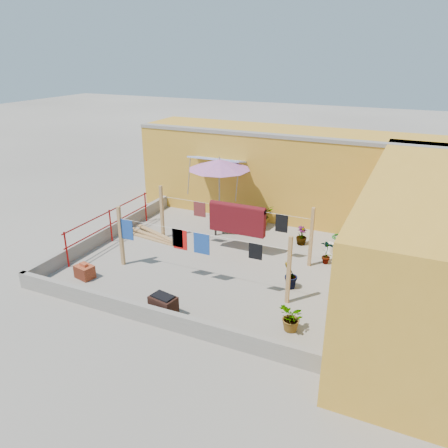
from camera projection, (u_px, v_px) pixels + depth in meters
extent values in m
plane|color=#9E998E|center=(220.00, 261.00, 13.09)|extent=(80.00, 80.00, 0.00)
cube|color=gold|center=(286.00, 173.00, 16.27)|extent=(11.00, 2.40, 3.20)
cube|color=gray|center=(279.00, 136.00, 14.80)|extent=(11.00, 0.35, 0.12)
cube|color=#2D51B2|center=(217.00, 159.00, 15.53)|extent=(2.00, 0.79, 0.22)
cylinder|color=gray|center=(189.00, 176.00, 15.83)|extent=(0.03, 0.30, 1.28)
cylinder|color=gray|center=(237.00, 183.00, 15.09)|extent=(0.03, 0.30, 1.28)
cube|color=gold|center=(416.00, 242.00, 10.49)|extent=(2.40, 9.00, 3.20)
cube|color=gray|center=(154.00, 316.00, 9.99)|extent=(8.30, 0.16, 0.44)
cube|color=gray|center=(110.00, 232.00, 14.59)|extent=(0.16, 7.30, 0.44)
cylinder|color=maroon|center=(67.00, 250.00, 12.52)|extent=(0.05, 0.05, 1.10)
cylinder|color=maroon|center=(111.00, 226.00, 14.21)|extent=(0.05, 0.05, 1.10)
cylinder|color=maroon|center=(146.00, 207.00, 15.89)|extent=(0.05, 0.05, 1.10)
cylinder|color=maroon|center=(109.00, 211.00, 14.02)|extent=(0.04, 4.20, 0.04)
cylinder|color=maroon|center=(111.00, 224.00, 14.19)|extent=(0.04, 4.20, 0.04)
cube|color=tan|center=(121.00, 236.00, 12.54)|extent=(0.09, 0.09, 1.80)
cube|color=tan|center=(289.00, 270.00, 10.61)|extent=(0.09, 0.09, 1.80)
cube|color=tan|center=(311.00, 237.00, 12.47)|extent=(0.09, 0.09, 1.80)
cube|color=tan|center=(162.00, 212.00, 14.40)|extent=(0.09, 0.09, 1.80)
cylinder|color=silver|center=(197.00, 233.00, 11.37)|extent=(5.00, 0.01, 0.01)
cylinder|color=silver|center=(231.00, 207.00, 13.23)|extent=(5.00, 0.01, 0.01)
cube|color=#4F0D13|center=(237.00, 220.00, 13.29)|extent=(1.78, 0.22, 0.87)
cube|color=black|center=(282.00, 223.00, 12.71)|extent=(0.37, 0.02, 0.54)
cube|color=maroon|center=(200.00, 209.00, 13.74)|extent=(0.41, 0.02, 0.48)
cube|color=#1B4397|center=(126.00, 229.00, 12.37)|extent=(0.46, 0.02, 0.60)
cube|color=black|center=(178.00, 238.00, 11.70)|extent=(0.32, 0.02, 0.52)
cube|color=red|center=(180.00, 239.00, 11.68)|extent=(0.42, 0.02, 0.57)
cube|color=#1B4397|center=(202.00, 244.00, 11.44)|extent=(0.46, 0.02, 0.58)
cube|color=black|center=(255.00, 251.00, 10.82)|extent=(0.35, 0.02, 0.42)
cylinder|color=gray|center=(220.00, 227.00, 15.50)|extent=(0.38, 0.38, 0.06)
cylinder|color=gray|center=(219.00, 195.00, 15.06)|extent=(0.05, 0.05, 2.43)
cone|color=#BC659C|center=(219.00, 164.00, 14.66)|extent=(2.36, 2.36, 0.34)
cylinder|color=gray|center=(219.00, 159.00, 14.58)|extent=(0.04, 0.04, 0.11)
cube|color=black|center=(234.00, 215.00, 14.87)|extent=(1.57, 1.17, 0.05)
cube|color=black|center=(216.00, 227.00, 14.76)|extent=(0.05, 0.05, 0.62)
cube|color=black|center=(217.00, 221.00, 15.28)|extent=(0.05, 0.05, 0.62)
cube|color=black|center=(252.00, 228.00, 14.70)|extent=(0.05, 0.05, 0.62)
cube|color=black|center=(252.00, 221.00, 15.22)|extent=(0.05, 0.05, 0.62)
cube|color=#AC4227|center=(85.00, 272.00, 12.05)|extent=(0.57, 0.46, 0.37)
cube|color=#B4522A|center=(84.00, 265.00, 11.97)|extent=(0.25, 0.16, 0.07)
cube|color=tan|center=(150.00, 238.00, 14.58)|extent=(2.20, 0.44, 0.04)
cube|color=tan|center=(154.00, 236.00, 14.63)|extent=(2.18, 0.63, 0.04)
cube|color=tan|center=(157.00, 234.00, 14.68)|extent=(2.11, 0.91, 0.04)
cube|color=black|center=(163.00, 306.00, 10.29)|extent=(0.69, 0.52, 0.52)
cube|color=black|center=(163.00, 296.00, 10.19)|extent=(0.57, 0.40, 0.04)
cylinder|color=white|center=(155.00, 312.00, 10.47)|extent=(0.46, 0.46, 0.06)
torus|color=white|center=(155.00, 311.00, 10.46)|extent=(0.49, 0.49, 0.05)
cylinder|color=white|center=(330.00, 248.00, 13.57)|extent=(0.23, 0.23, 0.31)
cylinder|color=white|center=(330.00, 243.00, 13.51)|extent=(0.06, 0.06, 0.05)
cylinder|color=white|center=(348.00, 276.00, 11.88)|extent=(0.22, 0.22, 0.30)
cylinder|color=white|center=(349.00, 271.00, 11.82)|extent=(0.06, 0.06, 0.05)
torus|color=#186C1E|center=(340.00, 237.00, 14.65)|extent=(0.51, 0.51, 0.04)
torus|color=#186C1E|center=(340.00, 236.00, 14.64)|extent=(0.43, 0.43, 0.04)
imported|color=#1E5317|center=(263.00, 215.00, 15.57)|extent=(0.92, 0.92, 0.77)
imported|color=#1E5317|center=(301.00, 236.00, 14.07)|extent=(0.45, 0.45, 0.62)
imported|color=#1E5317|center=(327.00, 252.00, 12.78)|extent=(0.43, 0.31, 0.76)
imported|color=#1E5317|center=(290.00, 275.00, 11.43)|extent=(0.45, 0.51, 0.77)
imported|color=#1E5317|center=(292.00, 318.00, 9.71)|extent=(0.76, 0.79, 0.67)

